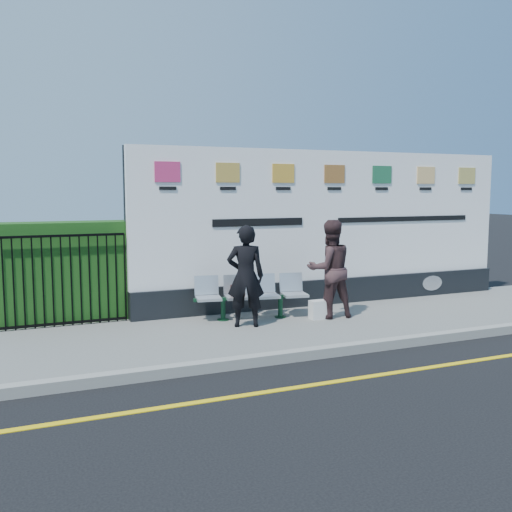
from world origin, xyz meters
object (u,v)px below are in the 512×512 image
Objects in this scene: bench at (252,307)px; woman_left at (246,276)px; woman_right at (330,269)px; billboard at (331,238)px.

woman_left reaches higher than bench.
woman_right is (1.30, -0.42, 0.65)m from bench.
woman_right is at bearing -158.63° from woman_left.
billboard is 2.38m from bench.
billboard reaches higher than bench.
woman_left is at bearing -113.21° from bench.
bench is 1.52m from woman_right.
woman_left is 1.62m from woman_right.
billboard is 4.09× the size of bench.
bench is (-1.99, -0.70, -1.09)m from billboard.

